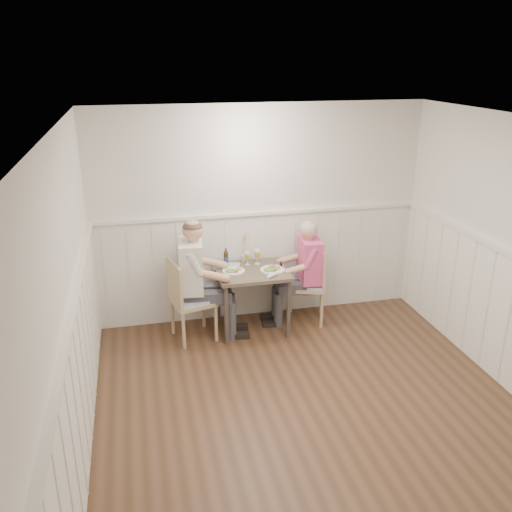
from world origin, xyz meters
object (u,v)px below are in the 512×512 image
Objects in this scene: chair_left at (188,297)px; dining_table at (252,279)px; chair_right at (311,281)px; man_in_pink at (306,280)px; diner_cream at (196,289)px; beer_bottle at (226,257)px; grass_vase at (243,248)px.

dining_table is at bearing 6.40° from chair_left.
chair_left is (-1.52, -0.14, 0.00)m from chair_right.
chair_left reaches higher than dining_table.
man_in_pink is 0.91× the size of diner_cream.
chair_right is 1.08m from beer_bottle.
chair_left is 0.14m from diner_cream.
dining_table is 0.86× the size of chair_left.
beer_bottle is (0.50, 0.34, 0.32)m from chair_left.
beer_bottle is at bearing 167.69° from man_in_pink.
man_in_pink is at bearing 4.12° from diner_cream.
chair_right is at bearing -10.96° from beer_bottle.
chair_left is (-0.76, -0.09, -0.12)m from dining_table.
chair_right is at bearing 4.24° from diner_cream.
chair_left is 1.45m from man_in_pink.
dining_table is at bearing -82.05° from grass_vase.
diner_cream reaches higher than dining_table.
diner_cream is at bearing -149.99° from grass_vase.
beer_bottle is at bearing 135.96° from dining_table.
grass_vase is (-0.04, 0.31, 0.28)m from dining_table.
chair_left reaches higher than chair_right.
chair_right is 1.00× the size of chair_left.
chair_left is at bearing -151.29° from grass_vase.
man_in_pink is (-0.08, -0.01, 0.03)m from chair_right.
diner_cream is 0.55m from beer_bottle.
man_in_pink is at bearing 4.10° from dining_table.
diner_cream is 0.78m from grass_vase.
man_in_pink reaches higher than dining_table.
grass_vase is (0.62, 0.36, 0.32)m from diner_cream.
beer_bottle is at bearing -165.55° from grass_vase.
chair_left is at bearing -159.78° from diner_cream.
diner_cream is at bearing -175.86° from dining_table.
chair_left is 0.67× the size of diner_cream.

